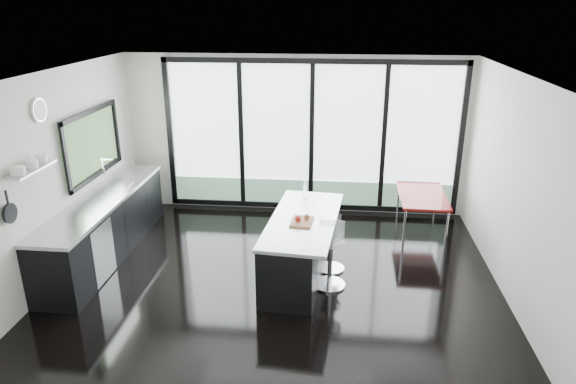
# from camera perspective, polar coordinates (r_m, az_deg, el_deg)

# --- Properties ---
(floor) EXTENTS (6.00, 5.00, 0.00)m
(floor) POSITION_cam_1_polar(r_m,az_deg,el_deg) (7.31, -1.03, -9.27)
(floor) COLOR black
(floor) RESTS_ON ground
(ceiling) EXTENTS (6.00, 5.00, 0.00)m
(ceiling) POSITION_cam_1_polar(r_m,az_deg,el_deg) (6.41, -1.19, 13.04)
(ceiling) COLOR white
(ceiling) RESTS_ON wall_back
(wall_back) EXTENTS (6.00, 0.09, 2.80)m
(wall_back) POSITION_cam_1_polar(r_m,az_deg,el_deg) (9.10, 2.46, 5.41)
(wall_back) COLOR beige
(wall_back) RESTS_ON ground
(wall_front) EXTENTS (6.00, 0.00, 2.80)m
(wall_front) POSITION_cam_1_polar(r_m,az_deg,el_deg) (4.47, -4.95, -9.42)
(wall_front) COLOR beige
(wall_front) RESTS_ON ground
(wall_left) EXTENTS (0.26, 5.00, 2.80)m
(wall_left) POSITION_cam_1_polar(r_m,az_deg,el_deg) (7.84, -23.02, 3.54)
(wall_left) COLOR beige
(wall_left) RESTS_ON ground
(wall_right) EXTENTS (0.00, 5.00, 2.80)m
(wall_right) POSITION_cam_1_polar(r_m,az_deg,el_deg) (7.05, 23.89, 0.23)
(wall_right) COLOR beige
(wall_right) RESTS_ON ground
(counter_cabinets) EXTENTS (0.69, 3.24, 1.36)m
(counter_cabinets) POSITION_cam_1_polar(r_m,az_deg,el_deg) (8.17, -19.70, -3.59)
(counter_cabinets) COLOR black
(counter_cabinets) RESTS_ON floor
(island) EXTENTS (1.07, 2.17, 1.12)m
(island) POSITION_cam_1_polar(r_m,az_deg,el_deg) (7.16, 1.16, -6.00)
(island) COLOR black
(island) RESTS_ON floor
(bar_stool_near) EXTENTS (0.47, 0.47, 0.69)m
(bar_stool_near) POSITION_cam_1_polar(r_m,az_deg,el_deg) (6.93, 4.66, -7.84)
(bar_stool_near) COLOR silver
(bar_stool_near) RESTS_ON floor
(bar_stool_far) EXTENTS (0.45, 0.45, 0.62)m
(bar_stool_far) POSITION_cam_1_polar(r_m,az_deg,el_deg) (7.36, 4.84, -6.42)
(bar_stool_far) COLOR silver
(bar_stool_far) RESTS_ON floor
(red_table) EXTENTS (0.76, 1.30, 0.69)m
(red_table) POSITION_cam_1_polar(r_m,az_deg,el_deg) (8.71, 14.53, -2.40)
(red_table) COLOR maroon
(red_table) RESTS_ON floor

